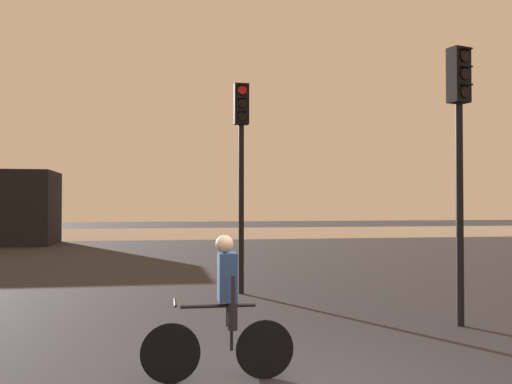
% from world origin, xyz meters
% --- Properties ---
extents(water_strip, '(80.00, 16.00, 0.01)m').
position_xyz_m(water_strip, '(0.00, 33.83, 0.00)').
color(water_strip, gray).
rests_on(water_strip, ground).
extents(traffic_light_center, '(0.32, 0.34, 4.63)m').
position_xyz_m(traffic_light_center, '(0.47, 6.68, 3.21)').
color(traffic_light_center, black).
rests_on(traffic_light_center, ground).
extents(traffic_light_near_right, '(0.37, 0.39, 4.51)m').
position_xyz_m(traffic_light_near_right, '(3.46, 2.77, 3.13)').
color(traffic_light_near_right, black).
rests_on(traffic_light_near_right, ground).
extents(cyclist, '(1.71, 0.46, 1.62)m').
position_xyz_m(cyclist, '(-0.65, 0.60, 0.82)').
color(cyclist, black).
rests_on(cyclist, ground).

